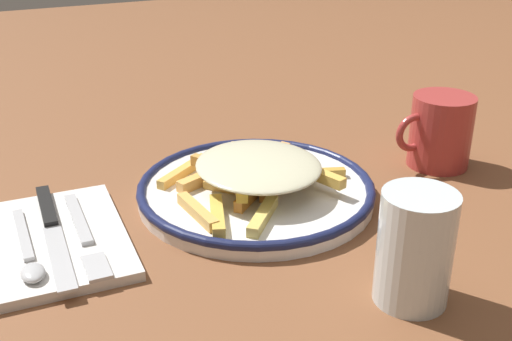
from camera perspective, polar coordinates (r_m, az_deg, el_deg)
name	(u,v)px	position (r m, az deg, el deg)	size (l,w,h in m)	color
ground_plane	(256,198)	(0.74, 0.00, -2.51)	(2.60, 2.60, 0.00)	brown
plate	(256,190)	(0.74, 0.00, -1.74)	(0.27, 0.27, 0.02)	white
fries_heap	(253,170)	(0.72, -0.29, 0.00)	(0.22, 0.22, 0.04)	#DFC35C
napkin	(55,240)	(0.68, -17.55, -5.97)	(0.14, 0.20, 0.01)	silver
fork	(84,234)	(0.67, -15.12, -5.49)	(0.02, 0.18, 0.01)	silver
knife	(51,225)	(0.69, -17.82, -4.62)	(0.02, 0.21, 0.01)	black
spoon	(28,256)	(0.64, -19.66, -7.18)	(0.02, 0.15, 0.01)	silver
water_glass	(415,248)	(0.56, 14.01, -6.75)	(0.07, 0.07, 0.10)	silver
coffee_mug	(440,131)	(0.84, 16.09, 3.40)	(0.11, 0.08, 0.09)	#AF3734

